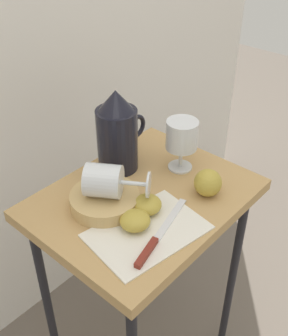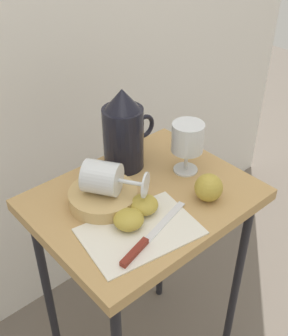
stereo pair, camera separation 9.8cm
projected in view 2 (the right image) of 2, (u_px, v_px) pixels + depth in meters
The scene contains 10 objects.
table at pixel (144, 221), 1.07m from camera, with size 0.52×0.41×0.71m.
linen_napkin at pixel (140, 231), 0.92m from camera, with size 0.25×0.17×0.00m, color silver.
basket_tray at pixel (103, 197), 0.99m from camera, with size 0.16×0.16×0.04m, color tan.
pitcher at pixel (124, 136), 1.08m from camera, with size 0.16×0.11×0.22m.
wine_glass_upright at pixel (187, 140), 1.05m from camera, with size 0.08×0.08×0.14m.
wine_glass_tipped_near at pixel (104, 178), 0.96m from camera, with size 0.14×0.16×0.08m.
apple_half_left at pixel (129, 219), 0.92m from camera, with size 0.07×0.07×0.04m, color #B29938.
apple_half_right at pixel (144, 205), 0.96m from camera, with size 0.07×0.07×0.04m, color #B29938.
apple_whole at pixel (209, 188), 0.99m from camera, with size 0.07×0.07×0.07m, color #B29938.
knife at pixel (146, 241), 0.88m from camera, with size 0.23×0.07×0.01m.
Camera 2 is at (-0.53, -0.60, 1.35)m, focal length 45.01 mm.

